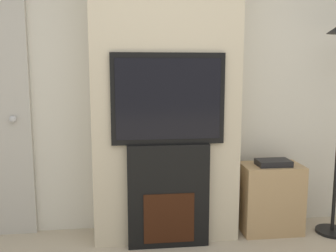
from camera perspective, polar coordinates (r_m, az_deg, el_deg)
wall_back at (r=3.28m, az=-0.85°, el=7.61°), size 6.00×0.06×2.70m
chimney_breast at (r=3.06m, az=-0.42°, el=7.53°), size 1.17×0.39×2.70m
fireplace at (r=3.03m, az=0.00°, el=-10.52°), size 0.64×0.15×0.83m
television at (r=2.87m, az=0.01°, el=4.14°), size 0.87×0.07×0.70m
media_stand at (r=3.43m, az=15.34°, el=-10.42°), size 0.51×0.32×0.65m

